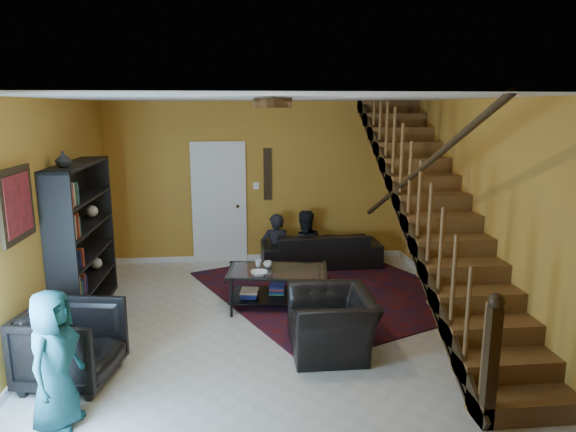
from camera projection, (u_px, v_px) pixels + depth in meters
name	position (u px, v px, depth m)	size (l,w,h in m)	color
floor	(270.00, 322.00, 6.58)	(5.50, 5.50, 0.00)	beige
room	(176.00, 286.00, 7.74)	(5.50, 5.50, 5.50)	#A76C25
staircase	(436.00, 212.00, 6.50)	(0.95, 5.02, 3.18)	brown
bookshelf	(84.00, 242.00, 6.73)	(0.35, 1.80, 2.00)	black
door	(219.00, 205.00, 8.95)	(0.82, 0.05, 2.05)	silver
framed_picture	(16.00, 205.00, 5.09)	(0.04, 0.74, 0.74)	maroon
wall_hanging	(268.00, 174.00, 8.93)	(0.14, 0.03, 0.90)	black
ceiling_fixture	(273.00, 103.00, 5.23)	(0.40, 0.40, 0.10)	#3F2814
rug	(331.00, 289.00, 7.72)	(3.14, 3.59, 0.02)	#460E0C
sofa	(321.00, 249.00, 8.86)	(2.03, 0.79, 0.59)	black
armchair_left	(72.00, 344.00, 5.08)	(0.84, 0.86, 0.78)	black
armchair_right	(332.00, 322.00, 5.75)	(1.03, 0.90, 0.67)	black
person_adult_a	(276.00, 253.00, 8.84)	(0.50, 0.33, 1.38)	black
person_adult_b	(304.00, 250.00, 8.89)	(0.69, 0.54, 1.42)	black
person_child	(54.00, 359.00, 4.32)	(0.60, 0.39, 1.23)	#164A57
coffee_table	(278.00, 284.00, 7.08)	(1.44, 0.98, 0.51)	black
cup_a	(268.00, 264.00, 7.12)	(0.12, 0.12, 0.09)	#999999
cup_b	(258.00, 263.00, 7.18)	(0.10, 0.10, 0.09)	#999999
bowl	(259.00, 273.00, 6.80)	(0.22, 0.22, 0.05)	#999999
vase	(63.00, 159.00, 6.01)	(0.18, 0.18, 0.19)	#999999
popcorn_bucket	(76.00, 360.00, 5.36)	(0.15, 0.15, 0.17)	red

